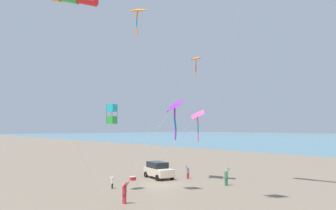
{
  "coord_description": "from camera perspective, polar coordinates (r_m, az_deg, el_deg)",
  "views": [
    {
      "loc": [
        21.34,
        26.24,
        5.83
      ],
      "look_at": [
        4.72,
        6.63,
        7.61
      ],
      "focal_mm": 34.84,
      "sensor_mm": 36.0,
      "label": 1
    }
  ],
  "objects": [
    {
      "name": "ground_plane",
      "position": [
        34.32,
        -1.17,
        -13.74
      ],
      "size": [
        600.0,
        600.0,
        0.0
      ],
      "primitive_type": "plane",
      "color": "#756654"
    },
    {
      "name": "parked_car",
      "position": [
        38.29,
        -1.71,
        -11.28
      ],
      "size": [
        2.71,
        4.57,
        1.85
      ],
      "color": "beige",
      "rests_on": "ground_plane"
    },
    {
      "name": "cooler_box",
      "position": [
        37.15,
        -6.16,
        -12.64
      ],
      "size": [
        0.62,
        0.42,
        0.42
      ],
      "color": "red",
      "rests_on": "ground_plane"
    },
    {
      "name": "person_adult_flyer",
      "position": [
        26.05,
        -7.62,
        -14.78
      ],
      "size": [
        0.5,
        0.58,
        1.69
      ],
      "color": "#B72833",
      "rests_on": "ground_plane"
    },
    {
      "name": "person_child_green_jacket",
      "position": [
        34.03,
        10.14,
        -12.11
      ],
      "size": [
        0.6,
        0.51,
        1.78
      ],
      "color": "#3D7F51",
      "rests_on": "ground_plane"
    },
    {
      "name": "person_child_grey_jacket",
      "position": [
        32.45,
        -9.73,
        -13.11
      ],
      "size": [
        0.29,
        0.36,
        1.17
      ],
      "color": "#232328",
      "rests_on": "ground_plane"
    },
    {
      "name": "person_bystander_far",
      "position": [
        38.04,
        3.5,
        -11.54
      ],
      "size": [
        0.53,
        0.47,
        1.48
      ],
      "color": "#B72833",
      "rests_on": "ground_plane"
    },
    {
      "name": "kite_delta_long_streamer_left",
      "position": [
        14.96,
        0.96,
        -0.3
      ],
      "size": [
        3.84,
        13.68,
        7.16
      ],
      "color": "purple",
      "rests_on": "ground_plane"
    },
    {
      "name": "kite_delta_black_fish_shape",
      "position": [
        35.37,
        4.9,
        8.02
      ],
      "size": [
        3.19,
        9.0,
        13.44
      ],
      "color": "orange",
      "rests_on": "ground_plane"
    },
    {
      "name": "kite_delta_red_high_left",
      "position": [
        29.57,
        -5.39,
        16.02
      ],
      "size": [
        6.5,
        10.0,
        16.27
      ],
      "color": "orange",
      "rests_on": "ground_plane"
    },
    {
      "name": "kite_box_blue_topmost",
      "position": [
        30.31,
        -9.79,
        -1.56
      ],
      "size": [
        6.57,
        4.52,
        7.98
      ],
      "color": "#1EB7C6",
      "rests_on": "ground_plane"
    },
    {
      "name": "kite_delta_striped_overhead",
      "position": [
        37.1,
        5.01,
        -1.74
      ],
      "size": [
        5.25,
        5.67,
        7.91
      ],
      "color": "#EF4C93",
      "rests_on": "ground_plane"
    }
  ]
}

